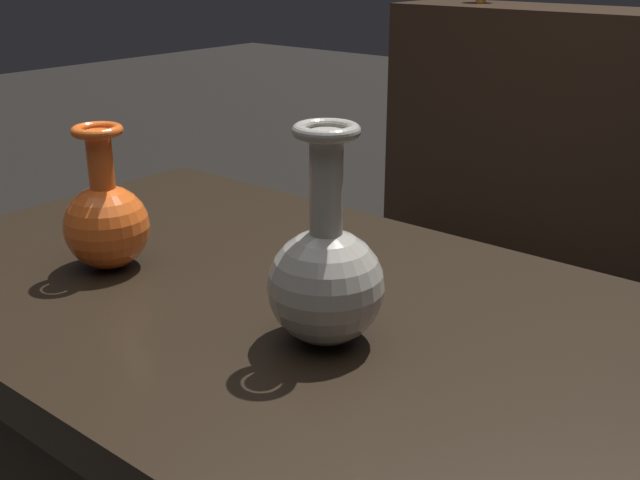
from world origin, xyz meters
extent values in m
cube|color=black|center=(0.00, 0.00, 0.78)|extent=(1.20, 0.64, 0.05)
sphere|color=gray|center=(0.06, -0.05, 0.86)|extent=(0.12, 0.12, 0.12)
cylinder|color=gray|center=(0.06, -0.05, 0.97)|extent=(0.03, 0.03, 0.11)
torus|color=gray|center=(0.06, -0.05, 1.03)|extent=(0.07, 0.07, 0.01)
sphere|color=#E55B1E|center=(-0.29, -0.07, 0.86)|extent=(0.11, 0.11, 0.11)
cylinder|color=#E55B1E|center=(-0.29, -0.07, 0.94)|extent=(0.03, 0.03, 0.08)
torus|color=#E55B1E|center=(-0.29, -0.07, 0.98)|extent=(0.06, 0.06, 0.01)
cylinder|color=orange|center=(-1.04, 2.25, 0.99)|extent=(0.04, 0.04, 0.01)
camera|label=1|loc=(0.53, -0.63, 1.20)|focal=43.88mm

